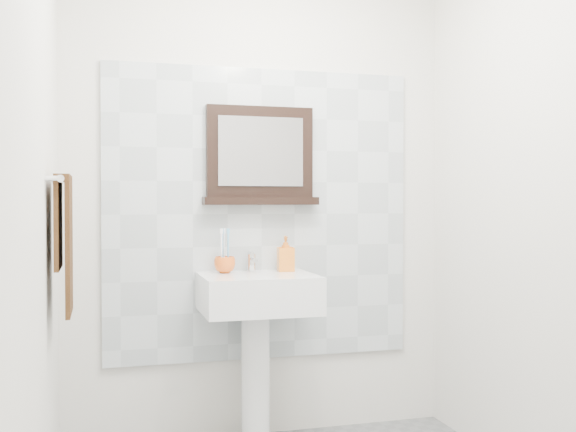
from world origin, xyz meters
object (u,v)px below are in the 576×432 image
(pedestal_sink, at_px, (258,312))
(hand_towel, at_px, (65,233))
(soap_dispenser, at_px, (286,253))
(toothbrush_cup, at_px, (225,265))
(framed_mirror, at_px, (260,158))

(pedestal_sink, bearing_deg, hand_towel, -155.97)
(soap_dispenser, xyz_separation_m, hand_towel, (-1.04, -0.50, 0.14))
(toothbrush_cup, height_order, hand_towel, hand_towel)
(pedestal_sink, xyz_separation_m, framed_mirror, (0.06, 0.19, 0.76))
(hand_towel, bearing_deg, toothbrush_cup, 33.96)
(toothbrush_cup, relative_size, hand_towel, 0.19)
(framed_mirror, bearing_deg, soap_dispenser, -33.21)
(toothbrush_cup, bearing_deg, framed_mirror, 22.76)
(framed_mirror, relative_size, hand_towel, 1.08)
(soap_dispenser, distance_m, framed_mirror, 0.51)
(pedestal_sink, height_order, framed_mirror, framed_mirror)
(hand_towel, bearing_deg, soap_dispenser, 25.53)
(toothbrush_cup, xyz_separation_m, framed_mirror, (0.20, 0.08, 0.53))
(toothbrush_cup, bearing_deg, soap_dispenser, 1.36)
(pedestal_sink, height_order, toothbrush_cup, pedestal_sink)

